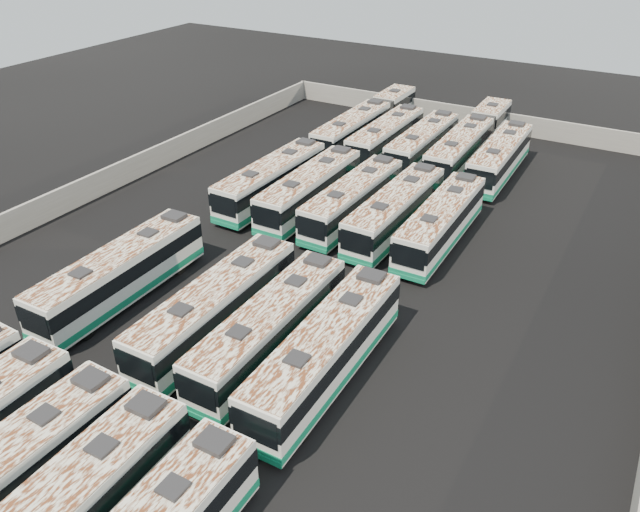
{
  "coord_description": "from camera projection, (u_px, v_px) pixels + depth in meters",
  "views": [
    {
      "loc": [
        19.4,
        -31.32,
        23.15
      ],
      "look_at": [
        1.01,
        0.35,
        1.6
      ],
      "focal_mm": 35.0,
      "sensor_mm": 36.0,
      "label": 1
    }
  ],
  "objects": [
    {
      "name": "bus_midfront_right",
      "position": [
        270.0,
        328.0,
        35.09
      ],
      "size": [
        2.84,
        12.95,
        3.64
      ],
      "rotation": [
        0.0,
        0.0,
        0.01
      ],
      "color": "silver",
      "rests_on": "ground"
    },
    {
      "name": "perimeter_wall",
      "position": [
        305.0,
        261.0,
        42.92
      ],
      "size": [
        45.2,
        73.2,
        2.2
      ],
      "color": "slate",
      "rests_on": "ground"
    },
    {
      "name": "bus_midfront_center",
      "position": [
        216.0,
        307.0,
        36.72
      ],
      "size": [
        2.97,
        13.29,
        3.74
      ],
      "rotation": [
        0.0,
        0.0,
        0.01
      ],
      "color": "silver",
      "rests_on": "ground"
    },
    {
      "name": "bus_back_far_left",
      "position": [
        367.0,
        122.0,
        66.33
      ],
      "size": [
        2.91,
        20.12,
        3.65
      ],
      "rotation": [
        0.0,
        0.0,
        0.01
      ],
      "color": "silver",
      "rests_on": "ground"
    },
    {
      "name": "bus_midfront_far_right",
      "position": [
        326.0,
        352.0,
        33.18
      ],
      "size": [
        3.05,
        13.42,
        3.77
      ],
      "rotation": [
        0.0,
        0.0,
        0.02
      ],
      "color": "silver",
      "rests_on": "ground"
    },
    {
      "name": "ground",
      "position": [
        305.0,
        274.0,
        43.48
      ],
      "size": [
        140.0,
        140.0,
        0.0
      ],
      "primitive_type": "plane",
      "color": "black",
      "rests_on": "ground"
    },
    {
      "name": "bus_midback_right",
      "position": [
        395.0,
        211.0,
        47.83
      ],
      "size": [
        2.91,
        13.05,
        3.67
      ],
      "rotation": [
        0.0,
        0.0,
        -0.01
      ],
      "color": "silver",
      "rests_on": "ground"
    },
    {
      "name": "bus_midback_left",
      "position": [
        310.0,
        190.0,
        51.21
      ],
      "size": [
        2.96,
        13.11,
        3.69
      ],
      "rotation": [
        0.0,
        0.0,
        0.02
      ],
      "color": "silver",
      "rests_on": "ground"
    },
    {
      "name": "bus_midback_far_left",
      "position": [
        272.0,
        180.0,
        52.86
      ],
      "size": [
        2.94,
        13.18,
        3.71
      ],
      "rotation": [
        0.0,
        0.0,
        -0.01
      ],
      "color": "silver",
      "rests_on": "ground"
    },
    {
      "name": "bus_back_far_right",
      "position": [
        499.0,
        158.0,
        57.33
      ],
      "size": [
        3.01,
        13.04,
        3.66
      ],
      "rotation": [
        0.0,
        0.0,
        0.02
      ],
      "color": "silver",
      "rests_on": "ground"
    },
    {
      "name": "bus_back_left",
      "position": [
        386.0,
        137.0,
        62.09
      ],
      "size": [
        2.77,
        12.93,
        3.64
      ],
      "rotation": [
        0.0,
        0.0,
        0.0
      ],
      "color": "silver",
      "rests_on": "ground"
    },
    {
      "name": "bus_midfront_far_left",
      "position": [
        120.0,
        273.0,
        39.99
      ],
      "size": [
        3.0,
        13.26,
        3.73
      ],
      "rotation": [
        0.0,
        0.0,
        0.02
      ],
      "color": "silver",
      "rests_on": "ground"
    },
    {
      "name": "bus_midback_far_right",
      "position": [
        441.0,
        222.0,
        46.24
      ],
      "size": [
        2.9,
        12.86,
        3.62
      ],
      "rotation": [
        0.0,
        0.0,
        0.01
      ],
      "color": "silver",
      "rests_on": "ground"
    },
    {
      "name": "bus_midback_center",
      "position": [
        353.0,
        200.0,
        49.64
      ],
      "size": [
        2.88,
        12.8,
        3.6
      ],
      "rotation": [
        0.0,
        0.0,
        -0.01
      ],
      "color": "silver",
      "rests_on": "ground"
    },
    {
      "name": "bus_back_center",
      "position": [
        422.0,
        144.0,
        60.5
      ],
      "size": [
        2.72,
        12.8,
        3.61
      ],
      "rotation": [
        0.0,
        0.0,
        0.0
      ],
      "color": "silver",
      "rests_on": "ground"
    },
    {
      "name": "bus_back_right",
      "position": [
        470.0,
        139.0,
        61.56
      ],
      "size": [
        3.22,
        20.32,
        3.68
      ],
      "rotation": [
        0.0,
        0.0,
        0.02
      ],
      "color": "silver",
      "rests_on": "ground"
    }
  ]
}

